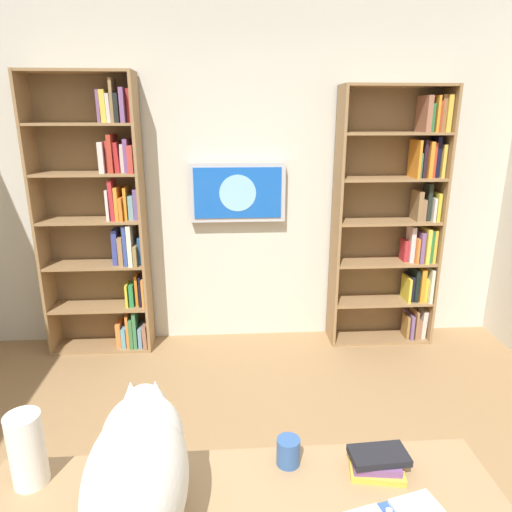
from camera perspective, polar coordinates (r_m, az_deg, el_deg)
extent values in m
cube|color=beige|center=(3.78, -1.82, 9.27)|extent=(4.52, 0.06, 2.70)
cube|color=#937047|center=(4.03, 21.48, 4.09)|extent=(0.02, 0.28, 2.08)
cube|color=#937047|center=(3.75, 9.90, 4.15)|extent=(0.02, 0.28, 2.08)
cube|color=brown|center=(3.99, 15.27, 4.57)|extent=(0.85, 0.01, 2.08)
cube|color=#937047|center=(4.21, 14.76, -9.66)|extent=(0.81, 0.27, 0.02)
cube|color=#937047|center=(4.07, 15.12, -5.32)|extent=(0.81, 0.27, 0.02)
cube|color=#937047|center=(3.95, 15.50, -0.71)|extent=(0.81, 0.27, 0.02)
cube|color=#937047|center=(3.87, 15.90, 4.14)|extent=(0.81, 0.27, 0.02)
cube|color=#937047|center=(3.81, 16.31, 9.18)|extent=(0.81, 0.27, 0.02)
cube|color=#937047|center=(3.78, 16.75, 14.32)|extent=(0.81, 0.27, 0.02)
cube|color=#937047|center=(3.79, 17.22, 19.50)|extent=(0.81, 0.27, 0.02)
cube|color=beige|center=(4.27, 19.80, -7.77)|extent=(0.05, 0.13, 0.25)
cube|color=#94624B|center=(4.28, 19.15, -8.21)|extent=(0.04, 0.17, 0.17)
cube|color=olive|center=(4.24, 18.85, -7.76)|extent=(0.02, 0.20, 0.25)
cube|color=slate|center=(4.25, 18.29, -7.96)|extent=(0.03, 0.22, 0.21)
cube|color=olive|center=(4.22, 18.01, -8.21)|extent=(0.02, 0.14, 0.20)
cube|color=beige|center=(4.14, 20.34, -3.14)|extent=(0.03, 0.24, 0.29)
cube|color=gold|center=(4.14, 19.98, -3.77)|extent=(0.03, 0.14, 0.20)
cube|color=orange|center=(4.13, 19.50, -3.14)|extent=(0.04, 0.20, 0.29)
cube|color=black|center=(4.12, 18.86, -3.14)|extent=(0.03, 0.20, 0.28)
cube|color=black|center=(4.12, 18.35, -3.61)|extent=(0.03, 0.18, 0.21)
cube|color=gold|center=(4.08, 18.08, -3.81)|extent=(0.02, 0.19, 0.21)
cube|color=gold|center=(4.06, 20.73, 1.40)|extent=(0.02, 0.21, 0.27)
cube|color=#2C7A3D|center=(4.04, 20.40, 1.36)|extent=(0.03, 0.19, 0.27)
cube|color=#EAC648|center=(4.01, 20.00, 1.39)|extent=(0.03, 0.23, 0.28)
cube|color=slate|center=(4.02, 19.34, 1.24)|extent=(0.03, 0.23, 0.25)
cube|color=orange|center=(3.99, 18.96, 0.84)|extent=(0.02, 0.20, 0.21)
cube|color=silver|center=(3.98, 18.55, 1.46)|extent=(0.04, 0.13, 0.29)
cube|color=#AF2A30|center=(3.99, 17.85, 0.70)|extent=(0.04, 0.12, 0.17)
cube|color=gold|center=(3.99, 21.20, 5.79)|extent=(0.03, 0.20, 0.22)
cube|color=silver|center=(3.98, 20.70, 5.56)|extent=(0.02, 0.22, 0.19)
cube|color=#212921|center=(3.95, 20.39, 6.30)|extent=(0.03, 0.12, 0.29)
cube|color=#90694A|center=(3.94, 19.78, 5.44)|extent=(0.03, 0.13, 0.17)
cube|color=olive|center=(3.93, 19.24, 5.94)|extent=(0.04, 0.18, 0.24)
cube|color=gold|center=(3.93, 21.91, 10.86)|extent=(0.02, 0.13, 0.25)
cube|color=black|center=(3.93, 21.28, 11.34)|extent=(0.04, 0.13, 0.31)
cube|color=#BD3F27|center=(3.90, 20.88, 11.03)|extent=(0.03, 0.12, 0.27)
cube|color=orange|center=(3.89, 20.37, 11.14)|extent=(0.03, 0.19, 0.28)
cube|color=#291925|center=(3.88, 19.81, 11.26)|extent=(0.03, 0.16, 0.29)
cube|color=#43794A|center=(3.88, 19.22, 10.58)|extent=(0.03, 0.17, 0.19)
cube|color=orange|center=(3.84, 19.03, 11.30)|extent=(0.02, 0.22, 0.29)
cube|color=gold|center=(3.92, 22.34, 15.99)|extent=(0.04, 0.17, 0.27)
cube|color=olive|center=(3.90, 21.88, 16.03)|extent=(0.03, 0.12, 0.27)
cube|color=#AB3E24|center=(3.90, 21.29, 15.76)|extent=(0.02, 0.21, 0.22)
cube|color=orange|center=(3.87, 21.10, 16.06)|extent=(0.02, 0.19, 0.26)
cube|color=#2E7441|center=(3.88, 20.41, 15.71)|extent=(0.03, 0.22, 0.20)
cube|color=#A0664C|center=(3.85, 20.04, 16.17)|extent=(0.04, 0.23, 0.26)
cube|color=#937047|center=(3.69, -13.80, 4.39)|extent=(0.02, 0.28, 2.16)
cube|color=#937047|center=(3.91, -25.20, 3.93)|extent=(0.02, 0.28, 2.16)
cube|color=brown|center=(3.91, -19.15, 4.61)|extent=(0.81, 0.01, 2.16)
cube|color=#937047|center=(4.14, -18.18, -10.45)|extent=(0.76, 0.27, 0.02)
cube|color=#937047|center=(3.99, -18.65, -5.87)|extent=(0.76, 0.27, 0.02)
cube|color=#937047|center=(3.87, -19.14, -0.99)|extent=(0.76, 0.27, 0.02)
cube|color=#937047|center=(3.78, -19.66, 4.17)|extent=(0.76, 0.27, 0.02)
cube|color=#937047|center=(3.73, -20.21, 9.53)|extent=(0.76, 0.27, 0.02)
cube|color=#937047|center=(3.70, -20.79, 15.00)|extent=(0.76, 0.27, 0.02)
cube|color=#937047|center=(3.71, -21.40, 20.49)|extent=(0.76, 0.27, 0.02)
cube|color=#936349|center=(4.00, -13.39, -9.27)|extent=(0.04, 0.22, 0.20)
cube|color=#6A91B0|center=(4.03, -13.94, -9.34)|extent=(0.03, 0.20, 0.17)
cube|color=#3B7B4B|center=(4.00, -14.56, -8.47)|extent=(0.03, 0.20, 0.31)
cube|color=#3D7340|center=(4.01, -15.00, -8.90)|extent=(0.03, 0.19, 0.25)
cube|color=orange|center=(4.02, -15.40, -8.57)|extent=(0.02, 0.19, 0.29)
cube|color=#5E9DB2|center=(4.05, -15.88, -9.42)|extent=(0.04, 0.15, 0.16)
cube|color=orange|center=(4.06, -16.45, -9.06)|extent=(0.04, 0.16, 0.20)
cube|color=orange|center=(3.87, -13.62, -4.14)|extent=(0.02, 0.21, 0.23)
cube|color=black|center=(3.87, -13.98, -4.01)|extent=(0.03, 0.17, 0.25)
cube|color=orange|center=(3.88, -14.45, -3.99)|extent=(0.02, 0.12, 0.25)
cube|color=#2B8447|center=(3.89, -15.00, -4.53)|extent=(0.03, 0.15, 0.18)
cube|color=gold|center=(3.89, -15.56, -4.57)|extent=(0.02, 0.15, 0.18)
cube|color=#28518D|center=(3.76, -14.03, 0.81)|extent=(0.02, 0.17, 0.21)
cube|color=olive|center=(3.75, -14.48, 0.32)|extent=(0.03, 0.23, 0.16)
cube|color=beige|center=(3.74, -15.11, 1.50)|extent=(0.03, 0.23, 0.32)
cube|color=#354C9A|center=(3.77, -15.63, 1.53)|extent=(0.03, 0.23, 0.32)
cube|color=#9E744C|center=(3.78, -16.14, 0.82)|extent=(0.04, 0.22, 0.22)
cube|color=#394596|center=(3.78, -16.90, 1.19)|extent=(0.05, 0.15, 0.28)
cube|color=#6E5291|center=(3.66, -14.54, 6.25)|extent=(0.03, 0.13, 0.23)
cube|color=#71A2A2|center=(3.70, -15.05, 5.91)|extent=(0.04, 0.15, 0.18)
cube|color=orange|center=(3.69, -15.69, 6.33)|extent=(0.02, 0.16, 0.25)
cube|color=orange|center=(3.69, -16.13, 5.75)|extent=(0.03, 0.21, 0.18)
cube|color=orange|center=(3.70, -16.65, 6.33)|extent=(0.03, 0.19, 0.25)
cube|color=#B52C32|center=(3.69, -17.22, 6.66)|extent=(0.04, 0.17, 0.30)
cube|color=silver|center=(3.71, -17.68, 6.12)|extent=(0.02, 0.17, 0.23)
cube|color=#B83C35|center=(3.62, -15.02, 11.54)|extent=(0.04, 0.22, 0.20)
cube|color=#764B86|center=(3.64, -15.59, 11.88)|extent=(0.03, 0.18, 0.24)
cube|color=beige|center=(3.65, -16.06, 11.56)|extent=(0.04, 0.13, 0.21)
cube|color=#B12627|center=(3.65, -16.71, 11.61)|extent=(0.04, 0.15, 0.22)
cube|color=#AF3726|center=(3.67, -17.28, 12.03)|extent=(0.03, 0.23, 0.28)
cube|color=#AF3939|center=(3.67, -17.74, 11.65)|extent=(0.02, 0.13, 0.23)
cube|color=beige|center=(3.67, -18.33, 11.53)|extent=(0.04, 0.19, 0.22)
cube|color=#BC2E2F|center=(3.63, -15.31, 17.47)|extent=(0.03, 0.14, 0.23)
cube|color=#7B5184|center=(3.62, -15.92, 17.47)|extent=(0.03, 0.23, 0.24)
cube|color=black|center=(3.63, -16.59, 17.11)|extent=(0.03, 0.22, 0.20)
cube|color=#95754C|center=(3.63, -17.22, 17.86)|extent=(0.02, 0.16, 0.30)
cube|color=beige|center=(3.65, -17.62, 17.03)|extent=(0.03, 0.14, 0.20)
cube|color=gold|center=(3.66, -18.22, 17.17)|extent=(0.04, 0.13, 0.23)
cube|color=#77507D|center=(3.67, -18.76, 17.15)|extent=(0.02, 0.12, 0.23)
cube|color=#B7B7BC|center=(3.71, -2.30, 7.87)|extent=(0.76, 0.06, 0.47)
cube|color=blue|center=(3.68, -2.28, 7.78)|extent=(0.69, 0.01, 0.40)
cylinder|color=#8CCCEA|center=(3.67, -2.28, 7.77)|extent=(0.29, 0.00, 0.29)
ellipsoid|color=white|center=(1.44, -14.48, -25.29)|extent=(0.28, 0.50, 0.36)
ellipsoid|color=white|center=(1.50, -13.81, -21.18)|extent=(0.24, 0.27, 0.27)
sphere|color=white|center=(1.51, -13.60, -17.59)|extent=(0.13, 0.13, 0.13)
cone|color=white|center=(1.47, -12.28, -16.04)|extent=(0.06, 0.06, 0.07)
cone|color=white|center=(1.49, -15.17, -15.96)|extent=(0.06, 0.06, 0.07)
cone|color=beige|center=(1.47, -12.31, -16.33)|extent=(0.03, 0.03, 0.05)
cone|color=beige|center=(1.48, -15.20, -16.25)|extent=(0.03, 0.03, 0.05)
cylinder|color=silver|center=(1.60, 16.12, -28.00)|extent=(0.02, 0.02, 0.01)
cylinder|color=white|center=(1.74, -26.45, -20.63)|extent=(0.11, 0.11, 0.25)
cylinder|color=#335999|center=(1.70, 4.01, -22.96)|extent=(0.08, 0.08, 0.10)
cube|color=gold|center=(1.74, 14.65, -24.01)|extent=(0.20, 0.16, 0.02)
cube|color=#7A4C84|center=(1.72, 14.55, -23.42)|extent=(0.17, 0.13, 0.03)
cube|color=black|center=(1.71, 14.95, -22.72)|extent=(0.19, 0.12, 0.02)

